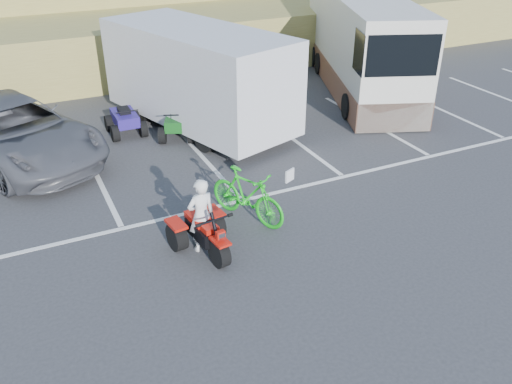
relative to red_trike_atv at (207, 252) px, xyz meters
name	(u,v)px	position (x,y,z in m)	size (l,w,h in m)	color
ground	(294,258)	(1.43, -0.88, 0.00)	(100.00, 100.00, 0.00)	#343436
parking_stripes	(246,164)	(2.29, 3.19, 0.00)	(28.00, 5.16, 0.01)	white
grass_embankment	(109,24)	(1.43, 14.60, 1.42)	(40.00, 8.50, 3.10)	olive
red_trike_atv	(207,252)	(0.00, 0.00, 0.00)	(1.09, 1.46, 0.95)	red
rider	(201,215)	(-0.02, 0.15, 0.75)	(0.55, 0.36, 1.50)	white
green_dirt_bike	(247,195)	(1.21, 0.77, 0.57)	(0.53, 1.89, 1.14)	#14BF19
grey_pickup	(15,132)	(-2.86, 5.95, 0.77)	(2.56, 5.55, 1.54)	#4F5158
cargo_trailer	(198,75)	(2.14, 6.12, 1.53)	(4.18, 6.51, 2.83)	silver
rv_motorhome	(360,49)	(8.45, 7.20, 1.35)	(5.15, 8.83, 3.10)	silver
quad_atv_blue	(127,133)	(0.02, 6.48, 0.00)	(0.97, 1.30, 0.85)	navy
quad_atv_green	(179,137)	(1.29, 5.61, 0.00)	(0.98, 1.31, 0.86)	#124F17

